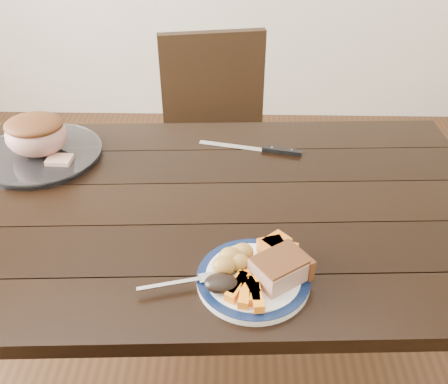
{
  "coord_description": "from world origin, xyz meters",
  "views": [
    {
      "loc": [
        0.1,
        -1.05,
        1.54
      ],
      "look_at": [
        0.08,
        -0.02,
        0.8
      ],
      "focal_mm": 40.0,
      "sensor_mm": 36.0,
      "label": 1
    }
  ],
  "objects_px": {
    "roast_joint": "(36,136)",
    "chair_far": "(217,139)",
    "dining_table": "(195,230)",
    "carving_knife": "(269,150)",
    "serving_platter": "(41,155)",
    "fork": "(185,282)",
    "pork_slice": "(280,269)",
    "dinner_plate": "(253,279)"
  },
  "relations": [
    {
      "from": "dining_table",
      "to": "chair_far",
      "type": "relative_size",
      "value": 1.76
    },
    {
      "from": "serving_platter",
      "to": "carving_knife",
      "type": "relative_size",
      "value": 1.1
    },
    {
      "from": "chair_far",
      "to": "pork_slice",
      "type": "height_order",
      "value": "chair_far"
    },
    {
      "from": "serving_platter",
      "to": "fork",
      "type": "xyz_separation_m",
      "value": [
        0.48,
        -0.52,
        0.01
      ]
    },
    {
      "from": "serving_platter",
      "to": "fork",
      "type": "distance_m",
      "value": 0.71
    },
    {
      "from": "chair_far",
      "to": "roast_joint",
      "type": "relative_size",
      "value": 5.18
    },
    {
      "from": "roast_joint",
      "to": "chair_far",
      "type": "bearing_deg",
      "value": 45.88
    },
    {
      "from": "dinner_plate",
      "to": "serving_platter",
      "type": "bearing_deg",
      "value": 141.39
    },
    {
      "from": "chair_far",
      "to": "carving_knife",
      "type": "bearing_deg",
      "value": 100.95
    },
    {
      "from": "chair_far",
      "to": "pork_slice",
      "type": "distance_m",
      "value": 1.07
    },
    {
      "from": "dining_table",
      "to": "pork_slice",
      "type": "xyz_separation_m",
      "value": [
        0.2,
        -0.29,
        0.14
      ]
    },
    {
      "from": "dining_table",
      "to": "fork",
      "type": "xyz_separation_m",
      "value": [
        0.0,
        -0.31,
        0.11
      ]
    },
    {
      "from": "serving_platter",
      "to": "fork",
      "type": "bearing_deg",
      "value": -47.38
    },
    {
      "from": "chair_far",
      "to": "carving_knife",
      "type": "relative_size",
      "value": 2.94
    },
    {
      "from": "serving_platter",
      "to": "dining_table",
      "type": "bearing_deg",
      "value": -24.35
    },
    {
      "from": "dinner_plate",
      "to": "fork",
      "type": "xyz_separation_m",
      "value": [
        -0.14,
        -0.02,
        0.01
      ]
    },
    {
      "from": "chair_far",
      "to": "dining_table",
      "type": "bearing_deg",
      "value": 77.62
    },
    {
      "from": "dining_table",
      "to": "carving_knife",
      "type": "bearing_deg",
      "value": 51.85
    },
    {
      "from": "fork",
      "to": "serving_platter",
      "type": "bearing_deg",
      "value": 117.94
    },
    {
      "from": "pork_slice",
      "to": "dining_table",
      "type": "bearing_deg",
      "value": 125.3
    },
    {
      "from": "serving_platter",
      "to": "fork",
      "type": "height_order",
      "value": "fork"
    },
    {
      "from": "serving_platter",
      "to": "pork_slice",
      "type": "relative_size",
      "value": 3.26
    },
    {
      "from": "fork",
      "to": "dining_table",
      "type": "bearing_deg",
      "value": 76.2
    },
    {
      "from": "roast_joint",
      "to": "fork",
      "type": "bearing_deg",
      "value": -47.38
    },
    {
      "from": "fork",
      "to": "carving_knife",
      "type": "relative_size",
      "value": 0.56
    },
    {
      "from": "roast_joint",
      "to": "carving_knife",
      "type": "height_order",
      "value": "roast_joint"
    },
    {
      "from": "dining_table",
      "to": "roast_joint",
      "type": "relative_size",
      "value": 9.13
    },
    {
      "from": "dinner_plate",
      "to": "roast_joint",
      "type": "height_order",
      "value": "roast_joint"
    },
    {
      "from": "dining_table",
      "to": "serving_platter",
      "type": "height_order",
      "value": "serving_platter"
    },
    {
      "from": "chair_far",
      "to": "fork",
      "type": "xyz_separation_m",
      "value": [
        -0.03,
        -1.04,
        0.25
      ]
    },
    {
      "from": "pork_slice",
      "to": "chair_far",
      "type": "bearing_deg",
      "value": 99.52
    },
    {
      "from": "dinner_plate",
      "to": "serving_platter",
      "type": "distance_m",
      "value": 0.8
    },
    {
      "from": "dinner_plate",
      "to": "serving_platter",
      "type": "height_order",
      "value": "serving_platter"
    },
    {
      "from": "dining_table",
      "to": "chair_far",
      "type": "xyz_separation_m",
      "value": [
        0.03,
        0.74,
        -0.13
      ]
    },
    {
      "from": "dining_table",
      "to": "roast_joint",
      "type": "distance_m",
      "value": 0.55
    },
    {
      "from": "dining_table",
      "to": "pork_slice",
      "type": "distance_m",
      "value": 0.38
    },
    {
      "from": "serving_platter",
      "to": "roast_joint",
      "type": "relative_size",
      "value": 1.94
    },
    {
      "from": "pork_slice",
      "to": "serving_platter",
      "type": "bearing_deg",
      "value": 143.45
    },
    {
      "from": "chair_far",
      "to": "serving_platter",
      "type": "xyz_separation_m",
      "value": [
        -0.51,
        -0.52,
        0.23
      ]
    },
    {
      "from": "pork_slice",
      "to": "roast_joint",
      "type": "height_order",
      "value": "roast_joint"
    },
    {
      "from": "chair_far",
      "to": "pork_slice",
      "type": "xyz_separation_m",
      "value": [
        0.17,
        -1.02,
        0.27
      ]
    },
    {
      "from": "fork",
      "to": "chair_far",
      "type": "bearing_deg",
      "value": 73.81
    }
  ]
}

